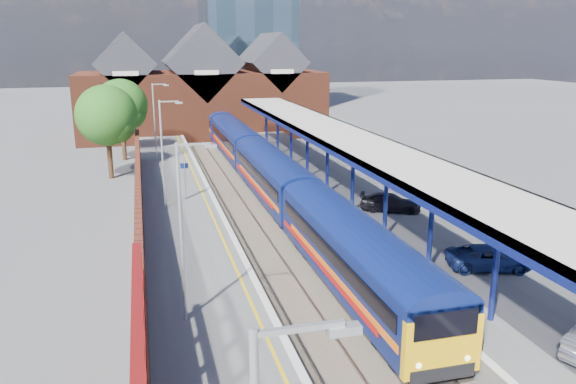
% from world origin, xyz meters
% --- Properties ---
extents(ground, '(240.00, 240.00, 0.00)m').
position_xyz_m(ground, '(0.00, 30.00, 0.00)').
color(ground, '#5B5B5E').
rests_on(ground, ground).
extents(ballast_bed, '(6.00, 76.00, 0.06)m').
position_xyz_m(ballast_bed, '(0.00, 20.00, 0.03)').
color(ballast_bed, '#473D33').
rests_on(ballast_bed, ground).
extents(rails, '(4.51, 76.00, 0.14)m').
position_xyz_m(rails, '(0.00, 20.00, 0.12)').
color(rails, slate).
rests_on(rails, ground).
extents(left_platform, '(5.00, 76.00, 1.00)m').
position_xyz_m(left_platform, '(-5.50, 20.00, 0.50)').
color(left_platform, '#565659').
rests_on(left_platform, ground).
extents(right_platform, '(6.00, 76.00, 1.00)m').
position_xyz_m(right_platform, '(6.00, 20.00, 0.50)').
color(right_platform, '#565659').
rests_on(right_platform, ground).
extents(coping_left, '(0.30, 76.00, 0.05)m').
position_xyz_m(coping_left, '(-3.15, 20.00, 1.02)').
color(coping_left, silver).
rests_on(coping_left, left_platform).
extents(coping_right, '(0.30, 76.00, 0.05)m').
position_xyz_m(coping_right, '(3.15, 20.00, 1.02)').
color(coping_right, silver).
rests_on(coping_right, right_platform).
extents(yellow_line, '(0.14, 76.00, 0.01)m').
position_xyz_m(yellow_line, '(-3.75, 20.00, 1.01)').
color(yellow_line, yellow).
rests_on(yellow_line, left_platform).
extents(train, '(2.87, 65.90, 3.45)m').
position_xyz_m(train, '(1.49, 33.31, 2.12)').
color(train, navy).
rests_on(train, ground).
extents(canopy, '(4.50, 52.00, 4.48)m').
position_xyz_m(canopy, '(5.48, 21.95, 5.25)').
color(canopy, navy).
rests_on(canopy, right_platform).
extents(lamp_post_b, '(1.48, 0.18, 7.00)m').
position_xyz_m(lamp_post_b, '(-6.36, 6.00, 4.99)').
color(lamp_post_b, '#A5A8AA').
rests_on(lamp_post_b, left_platform).
extents(lamp_post_c, '(1.48, 0.18, 7.00)m').
position_xyz_m(lamp_post_c, '(-6.36, 22.00, 4.99)').
color(lamp_post_c, '#A5A8AA').
rests_on(lamp_post_c, left_platform).
extents(lamp_post_d, '(1.48, 0.18, 7.00)m').
position_xyz_m(lamp_post_d, '(-6.36, 38.00, 4.99)').
color(lamp_post_d, '#A5A8AA').
rests_on(lamp_post_d, left_platform).
extents(platform_sign, '(0.55, 0.08, 2.50)m').
position_xyz_m(platform_sign, '(-5.00, 24.00, 2.69)').
color(platform_sign, '#A5A8AA').
rests_on(platform_sign, left_platform).
extents(brick_wall, '(0.35, 50.00, 3.86)m').
position_xyz_m(brick_wall, '(-8.10, 13.54, 2.45)').
color(brick_wall, '#602919').
rests_on(brick_wall, left_platform).
extents(station_building, '(30.00, 12.12, 13.78)m').
position_xyz_m(station_building, '(0.00, 58.00, 5.45)').
color(station_building, '#602919').
rests_on(station_building, ground).
extents(tree_near, '(5.20, 5.20, 8.10)m').
position_xyz_m(tree_near, '(-10.35, 35.91, 5.35)').
color(tree_near, '#382314').
rests_on(tree_near, ground).
extents(tree_far, '(5.20, 5.20, 8.10)m').
position_xyz_m(tree_far, '(-9.35, 43.91, 5.35)').
color(tree_far, '#382314').
rests_on(tree_far, ground).
extents(parked_car_dark, '(4.14, 3.01, 1.11)m').
position_xyz_m(parked_car_dark, '(7.46, 17.57, 1.56)').
color(parked_car_dark, black).
rests_on(parked_car_dark, right_platform).
extents(parked_car_blue, '(4.37, 2.81, 1.12)m').
position_xyz_m(parked_car_blue, '(7.96, 7.54, 1.56)').
color(parked_car_blue, navy).
rests_on(parked_car_blue, right_platform).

